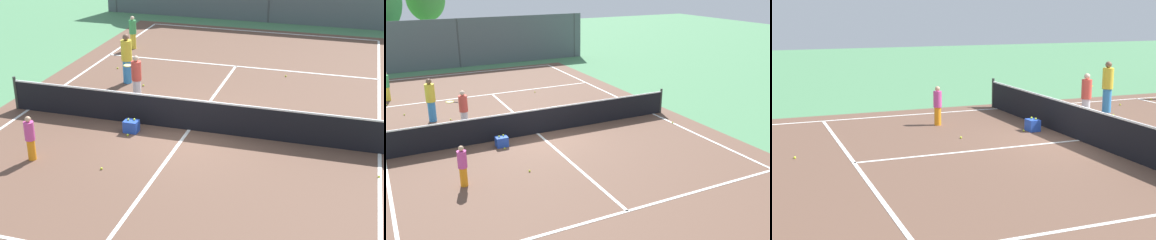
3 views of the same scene
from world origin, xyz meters
TOP-DOWN VIEW (x-y plane):
  - ground_plane at (0.00, 0.00)m, footprint 80.00×80.00m
  - court_surface at (0.00, 0.00)m, footprint 13.00×25.00m
  - tennis_net at (0.00, 0.00)m, footprint 11.90×0.10m
  - perimeter_fence at (0.00, 14.00)m, footprint 18.00×0.12m
  - player_0 at (-2.41, 1.81)m, footprint 0.84×0.76m
  - player_1 at (-4.88, 7.55)m, footprint 0.31×0.31m
  - player_2 at (-3.40, 3.37)m, footprint 0.39×0.39m
  - player_3 at (-3.50, -3.05)m, footprint 0.27×0.27m
  - ball_crate at (-1.62, -0.62)m, footprint 0.42×0.34m
  - tennis_ball_0 at (-1.61, -0.93)m, footprint 0.07×0.07m
  - tennis_ball_1 at (-2.72, 3.17)m, footprint 0.07×0.07m
  - tennis_ball_2 at (5.48, -1.41)m, footprint 0.07×0.07m
  - tennis_ball_3 at (-5.01, 6.74)m, footprint 0.07×0.07m
  - tennis_ball_5 at (3.42, 2.04)m, footprint 0.07×0.07m
  - tennis_ball_6 at (-1.47, -3.04)m, footprint 0.07×0.07m
  - tennis_ball_7 at (2.10, 5.70)m, footprint 0.07×0.07m
  - tennis_ball_8 at (-4.42, 4.75)m, footprint 0.07×0.07m

SIDE VIEW (x-z plane):
  - ground_plane at x=0.00m, z-range 0.00..0.00m
  - court_surface at x=0.00m, z-range 0.00..0.01m
  - tennis_ball_0 at x=-1.61m, z-range 0.00..0.07m
  - tennis_ball_1 at x=-2.72m, z-range 0.00..0.07m
  - tennis_ball_2 at x=5.48m, z-range 0.00..0.07m
  - tennis_ball_3 at x=-5.01m, z-range 0.00..0.07m
  - tennis_ball_5 at x=3.42m, z-range 0.00..0.07m
  - tennis_ball_6 at x=-1.47m, z-range 0.00..0.07m
  - tennis_ball_7 at x=2.10m, z-range 0.00..0.07m
  - tennis_ball_8 at x=-4.42m, z-range 0.00..0.07m
  - ball_crate at x=-1.62m, z-range -0.03..0.40m
  - tennis_net at x=0.00m, z-range -0.04..1.06m
  - player_3 at x=-3.50m, z-range 0.02..1.28m
  - player_1 at x=-4.88m, z-range 0.02..1.47m
  - player_0 at x=-2.41m, z-range 0.03..1.61m
  - player_2 at x=-3.40m, z-range 0.02..1.86m
  - perimeter_fence at x=0.00m, z-range 0.00..3.20m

